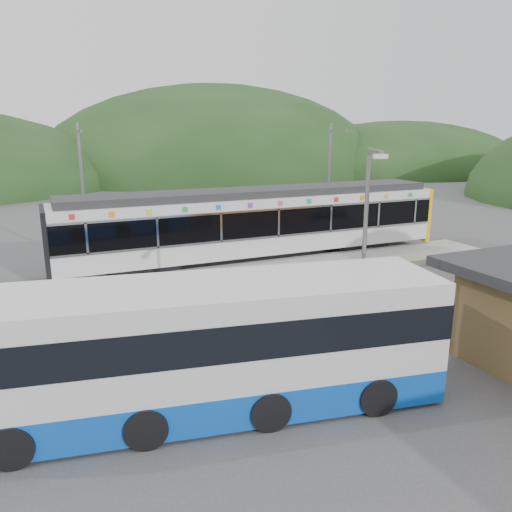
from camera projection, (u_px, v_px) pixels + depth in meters
name	position (u px, v px, depth m)	size (l,w,h in m)	color
ground	(291.00, 298.00, 20.37)	(120.00, 120.00, 0.00)	#4C4C4F
hills	(346.00, 254.00, 27.48)	(146.00, 149.00, 26.00)	#1E3D19
platform	(258.00, 273.00, 23.25)	(26.00, 3.20, 0.30)	#9E9E99
yellow_line	(270.00, 277.00, 22.06)	(26.00, 0.10, 0.01)	yellow
train	(257.00, 222.00, 25.62)	(20.44, 3.01, 3.74)	black
catenary_mast_west	(83.00, 193.00, 24.29)	(0.18, 1.80, 7.00)	slate
catenary_mast_east	(329.00, 181.00, 29.80)	(0.18, 1.80, 7.00)	slate
bus	(201.00, 351.00, 11.89)	(11.97, 4.65, 3.18)	blue
lamp_post	(367.00, 238.00, 14.02)	(0.45, 1.13, 6.19)	slate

